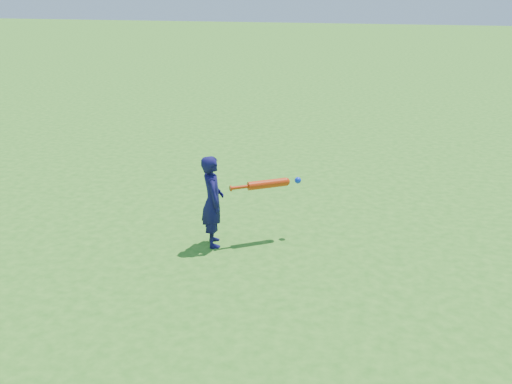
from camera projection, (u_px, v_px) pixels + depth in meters
ground at (195, 244)px, 6.33m from camera, size 80.00×80.00×0.00m
child at (213, 201)px, 6.16m from camera, size 0.37×0.44×1.02m
bat_swing at (270, 184)px, 6.28m from camera, size 0.72×0.51×0.09m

